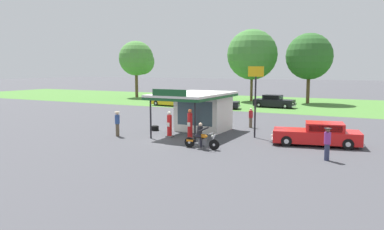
{
  "coord_description": "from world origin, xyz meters",
  "views": [
    {
      "loc": [
        12.72,
        -21.57,
        4.77
      ],
      "look_at": [
        0.23,
        2.54,
        1.4
      ],
      "focal_mm": 34.8,
      "sensor_mm": 36.0,
      "label": 1
    }
  ],
  "objects_px": {
    "gas_pump_nearside": "(169,125)",
    "motorcycle_with_rider": "(201,138)",
    "bystander_chatting_near_pumps": "(327,143)",
    "parked_car_back_row_left": "(274,102)",
    "parked_car_back_row_centre_left": "(219,103)",
    "spare_tire_stack": "(155,128)",
    "featured_classic_sedan": "(318,135)",
    "bystander_strolling_foreground": "(251,117)",
    "roadside_pole_sign": "(256,89)",
    "gas_pump_offside": "(190,125)",
    "parked_car_back_row_centre": "(170,100)",
    "bystander_admiring_sedan": "(177,104)",
    "bystander_standing_back_lot": "(117,123)"
  },
  "relations": [
    {
      "from": "bystander_standing_back_lot",
      "to": "spare_tire_stack",
      "type": "relative_size",
      "value": 2.96
    },
    {
      "from": "bystander_admiring_sedan",
      "to": "roadside_pole_sign",
      "type": "relative_size",
      "value": 0.31
    },
    {
      "from": "bystander_strolling_foreground",
      "to": "spare_tire_stack",
      "type": "relative_size",
      "value": 2.68
    },
    {
      "from": "motorcycle_with_rider",
      "to": "gas_pump_nearside",
      "type": "bearing_deg",
      "value": 146.56
    },
    {
      "from": "gas_pump_nearside",
      "to": "motorcycle_with_rider",
      "type": "distance_m",
      "value": 4.38
    },
    {
      "from": "bystander_strolling_foreground",
      "to": "roadside_pole_sign",
      "type": "xyz_separation_m",
      "value": [
        1.68,
        -4.15,
        2.52
      ]
    },
    {
      "from": "featured_classic_sedan",
      "to": "parked_car_back_row_left",
      "type": "xyz_separation_m",
      "value": [
        -8.58,
        21.52,
        0.05
      ]
    },
    {
      "from": "parked_car_back_row_left",
      "to": "motorcycle_with_rider",
      "type": "bearing_deg",
      "value": -84.41
    },
    {
      "from": "gas_pump_nearside",
      "to": "motorcycle_with_rider",
      "type": "relative_size",
      "value": 0.81
    },
    {
      "from": "bystander_admiring_sedan",
      "to": "gas_pump_nearside",
      "type": "bearing_deg",
      "value": -62.03
    },
    {
      "from": "parked_car_back_row_centre_left",
      "to": "parked_car_back_row_left",
      "type": "xyz_separation_m",
      "value": [
        5.54,
        4.38,
        0.07
      ]
    },
    {
      "from": "featured_classic_sedan",
      "to": "parked_car_back_row_centre",
      "type": "bearing_deg",
      "value": 140.47
    },
    {
      "from": "gas_pump_nearside",
      "to": "bystander_strolling_foreground",
      "type": "distance_m",
      "value": 7.69
    },
    {
      "from": "roadside_pole_sign",
      "to": "spare_tire_stack",
      "type": "xyz_separation_m",
      "value": [
        -7.85,
        -0.67,
        -3.18
      ]
    },
    {
      "from": "parked_car_back_row_centre",
      "to": "spare_tire_stack",
      "type": "distance_m",
      "value": 19.51
    },
    {
      "from": "parked_car_back_row_centre",
      "to": "bystander_strolling_foreground",
      "type": "relative_size",
      "value": 3.42
    },
    {
      "from": "parked_car_back_row_centre_left",
      "to": "bystander_chatting_near_pumps",
      "type": "distance_m",
      "value": 25.94
    },
    {
      "from": "spare_tire_stack",
      "to": "bystander_strolling_foreground",
      "type": "bearing_deg",
      "value": 37.97
    },
    {
      "from": "gas_pump_offside",
      "to": "parked_car_back_row_centre_left",
      "type": "relative_size",
      "value": 0.38
    },
    {
      "from": "parked_car_back_row_centre",
      "to": "parked_car_back_row_left",
      "type": "relative_size",
      "value": 1.07
    },
    {
      "from": "gas_pump_offside",
      "to": "spare_tire_stack",
      "type": "bearing_deg",
      "value": 154.96
    },
    {
      "from": "gas_pump_nearside",
      "to": "parked_car_back_row_centre_left",
      "type": "distance_m",
      "value": 19.53
    },
    {
      "from": "bystander_standing_back_lot",
      "to": "bystander_chatting_near_pumps",
      "type": "bearing_deg",
      "value": -2.44
    },
    {
      "from": "gas_pump_nearside",
      "to": "spare_tire_stack",
      "type": "height_order",
      "value": "gas_pump_nearside"
    },
    {
      "from": "parked_car_back_row_left",
      "to": "spare_tire_stack",
      "type": "relative_size",
      "value": 8.59
    },
    {
      "from": "bystander_chatting_near_pumps",
      "to": "parked_car_back_row_left",
      "type": "bearing_deg",
      "value": 110.81
    },
    {
      "from": "featured_classic_sedan",
      "to": "motorcycle_with_rider",
      "type": "bearing_deg",
      "value": -144.64
    },
    {
      "from": "parked_car_back_row_centre",
      "to": "featured_classic_sedan",
      "type": "bearing_deg",
      "value": -39.53
    },
    {
      "from": "parked_car_back_row_left",
      "to": "bystander_admiring_sedan",
      "type": "relative_size",
      "value": 3.41
    },
    {
      "from": "bystander_chatting_near_pumps",
      "to": "bystander_standing_back_lot",
      "type": "bearing_deg",
      "value": 177.56
    },
    {
      "from": "featured_classic_sedan",
      "to": "parked_car_back_row_centre_left",
      "type": "xyz_separation_m",
      "value": [
        -14.11,
        17.14,
        -0.02
      ]
    },
    {
      "from": "parked_car_back_row_centre_left",
      "to": "spare_tire_stack",
      "type": "distance_m",
      "value": 17.22
    },
    {
      "from": "gas_pump_offside",
      "to": "bystander_standing_back_lot",
      "type": "xyz_separation_m",
      "value": [
        -5.11,
        -1.39,
        0.01
      ]
    },
    {
      "from": "bystander_strolling_foreground",
      "to": "roadside_pole_sign",
      "type": "relative_size",
      "value": 0.33
    },
    {
      "from": "spare_tire_stack",
      "to": "bystander_admiring_sedan",
      "type": "bearing_deg",
      "value": 112.68
    },
    {
      "from": "featured_classic_sedan",
      "to": "parked_car_back_row_centre_left",
      "type": "bearing_deg",
      "value": 129.46
    },
    {
      "from": "bystander_admiring_sedan",
      "to": "roadside_pole_sign",
      "type": "xyz_separation_m",
      "value": [
        13.22,
        -12.16,
        2.58
      ]
    },
    {
      "from": "bystander_standing_back_lot",
      "to": "spare_tire_stack",
      "type": "distance_m",
      "value": 3.54
    },
    {
      "from": "spare_tire_stack",
      "to": "bystander_standing_back_lot",
      "type": "bearing_deg",
      "value": -107.0
    },
    {
      "from": "parked_car_back_row_left",
      "to": "parked_car_back_row_centre",
      "type": "bearing_deg",
      "value": -161.72
    },
    {
      "from": "parked_car_back_row_centre_left",
      "to": "bystander_strolling_foreground",
      "type": "relative_size",
      "value": 3.35
    },
    {
      "from": "parked_car_back_row_centre",
      "to": "spare_tire_stack",
      "type": "relative_size",
      "value": 9.18
    },
    {
      "from": "gas_pump_nearside",
      "to": "spare_tire_stack",
      "type": "bearing_deg",
      "value": 142.21
    },
    {
      "from": "gas_pump_nearside",
      "to": "bystander_chatting_near_pumps",
      "type": "relative_size",
      "value": 1.06
    },
    {
      "from": "parked_car_back_row_centre_left",
      "to": "motorcycle_with_rider",
      "type": "bearing_deg",
      "value": -69.39
    },
    {
      "from": "bystander_chatting_near_pumps",
      "to": "gas_pump_offside",
      "type": "bearing_deg",
      "value": 167.67
    },
    {
      "from": "parked_car_back_row_left",
      "to": "roadside_pole_sign",
      "type": "bearing_deg",
      "value": -78.45
    },
    {
      "from": "bystander_strolling_foreground",
      "to": "gas_pump_nearside",
      "type": "bearing_deg",
      "value": -118.82
    },
    {
      "from": "featured_classic_sedan",
      "to": "bystander_standing_back_lot",
      "type": "distance_m",
      "value": 13.59
    },
    {
      "from": "roadside_pole_sign",
      "to": "bystander_standing_back_lot",
      "type": "bearing_deg",
      "value": -155.82
    }
  ]
}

